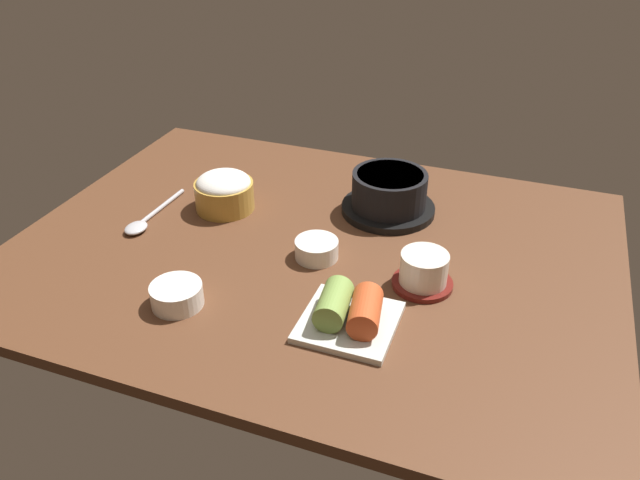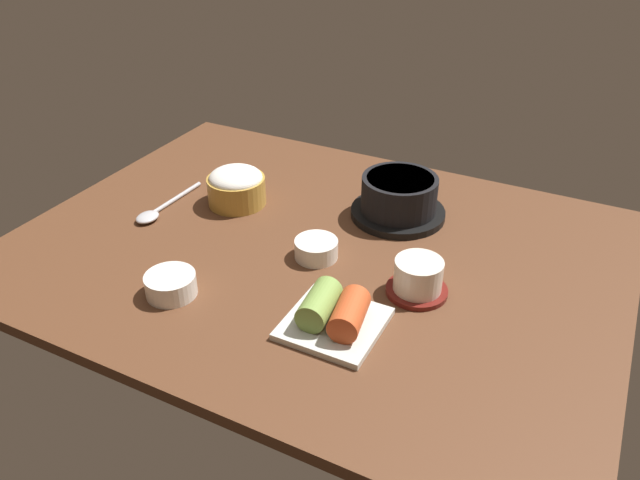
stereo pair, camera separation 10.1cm
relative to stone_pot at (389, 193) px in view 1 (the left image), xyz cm
name	(u,v)px [view 1 (the left image)]	position (x,y,z in cm)	size (l,w,h in cm)	color
dining_table	(313,252)	(-8.74, -16.10, -4.80)	(100.00, 76.00, 2.00)	#56331E
stone_pot	(389,193)	(0.00, 0.00, 0.00)	(17.20, 17.20, 7.80)	black
rice_bowl	(224,191)	(-28.88, -9.27, -0.16)	(10.89, 10.89, 7.19)	#B78C38
tea_cup_with_saucer	(424,271)	(10.96, -20.52, -1.04)	(9.40, 9.40, 5.70)	maroon
banchan_cup_center	(317,248)	(-7.07, -18.82, -2.10)	(7.16, 7.16, 3.16)	white
kimchi_plate	(349,313)	(3.26, -33.36, -1.62)	(13.21, 13.21, 5.34)	silver
side_bowl_near	(177,294)	(-21.91, -37.66, -1.99)	(7.71, 7.71, 3.38)	white
spoon	(144,221)	(-39.80, -19.70, -3.19)	(3.60, 17.93, 1.35)	#B7B7BC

